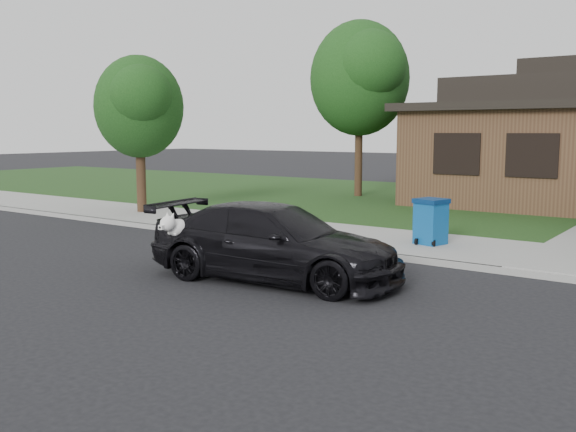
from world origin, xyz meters
The scene contains 8 objects.
ground centered at (0.00, 0.00, 0.00)m, with size 120.00×120.00×0.00m, color black.
sidewalk centered at (0.00, 5.00, 0.06)m, with size 60.00×3.00×0.12m, color gray.
curb centered at (0.00, 3.50, 0.06)m, with size 60.00×0.12×0.12m, color gray.
lawn centered at (0.00, 13.00, 0.07)m, with size 60.00×13.00×0.13m, color #193814.
sedan centered at (0.75, 0.79, 0.65)m, with size 4.62×2.43×1.29m.
recycling_bin centered at (1.76, 4.99, 0.61)m, with size 0.71×0.71×0.97m.
tree_0 centered at (-4.34, 12.88, 4.48)m, with size 3.78×3.60×6.34m.
tree_2 centered at (-7.38, 5.11, 3.27)m, with size 2.73×2.60×4.59m.
Camera 1 is at (7.13, -7.76, 2.51)m, focal length 40.00 mm.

